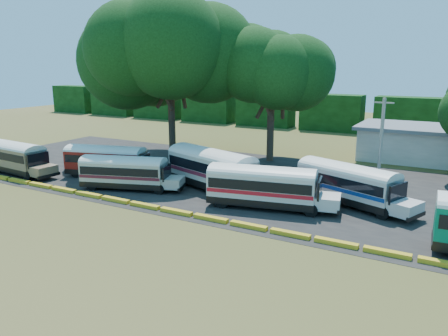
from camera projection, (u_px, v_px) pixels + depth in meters
The scene contains 14 objects.
ground at pixel (152, 214), 32.47m from camera, with size 160.00×160.00×0.00m, color #394517.
asphalt_strip at pixel (238, 180), 42.20m from camera, with size 64.00×24.00×0.02m, color black.
curb at pixel (160, 209), 33.29m from camera, with size 53.70×0.45×0.30m.
terminal_building at pixel (446, 145), 49.01m from camera, with size 19.00×9.00×4.00m.
treeline_backdrop at pixel (332, 113), 72.59m from camera, with size 130.00×4.00×6.00m.
bus_beige at pixel (14, 155), 44.18m from camera, with size 10.09×3.17×3.27m.
bus_red at pixel (108, 159), 42.75m from camera, with size 9.86×4.81×3.15m.
bus_cream_west at pixel (126, 171), 38.56m from camera, with size 9.39×5.03×3.01m.
bus_cream_east at pixel (213, 167), 38.28m from camera, with size 11.41×6.17×3.66m.
bus_white_red at pixel (265, 185), 33.52m from camera, with size 10.39×4.50×3.32m.
bus_white_blue at pixel (349, 182), 34.30m from camera, with size 10.19×5.92×3.28m.
tree_west at pixel (170, 46), 48.98m from camera, with size 14.76×14.76×18.30m.
tree_center at pixel (272, 66), 48.00m from camera, with size 10.42×10.42×14.53m.
utility_pole at pixel (381, 144), 37.33m from camera, with size 1.60×0.30×8.15m.
Camera 1 is at (19.63, -24.31, 10.91)m, focal length 35.00 mm.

